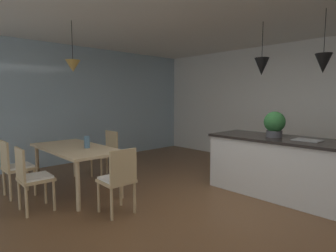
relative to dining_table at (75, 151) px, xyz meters
The scene contains 14 objects.
ground_plane 2.39m from the dining_table, 24.10° to the left, with size 10.00×8.40×0.04m, color brown.
wall_back_kitchen 4.75m from the dining_table, 63.45° to the left, with size 10.00×0.12×2.70m, color white.
window_wall_left_glazing 2.28m from the dining_table, 154.44° to the left, with size 0.06×8.40×2.70m, color #9EB7C6.
dining_table is the anchor object (origin of this frame).
chair_near_left 0.90m from the dining_table, 116.28° to the right, with size 0.41×0.41×0.87m.
chair_kitchen_end 1.25m from the dining_table, ahead, with size 0.41×0.41×0.87m.
chair_far_left 0.90m from the dining_table, 116.43° to the left, with size 0.41×0.41×0.87m.
chair_near_right 0.90m from the dining_table, 63.76° to the right, with size 0.41×0.41×0.87m.
kitchen_island 3.31m from the dining_table, 42.28° to the left, with size 2.30×0.88×0.91m.
pendant_over_table 1.36m from the dining_table, 136.06° to the left, with size 0.23×0.23×0.78m.
pendant_over_island_main 3.28m from the dining_table, 48.08° to the left, with size 0.23×0.23×0.83m.
pendant_over_island_aux 3.88m from the dining_table, 37.53° to the left, with size 0.22×0.22×0.85m.
potted_plant_on_island 3.19m from the dining_table, 44.72° to the left, with size 0.32×0.32×0.40m.
vase_on_dining_table 0.28m from the dining_table, 25.90° to the left, with size 0.09×0.09×0.19m.
Camera 1 is at (2.12, -2.86, 1.51)m, focal length 29.50 mm.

